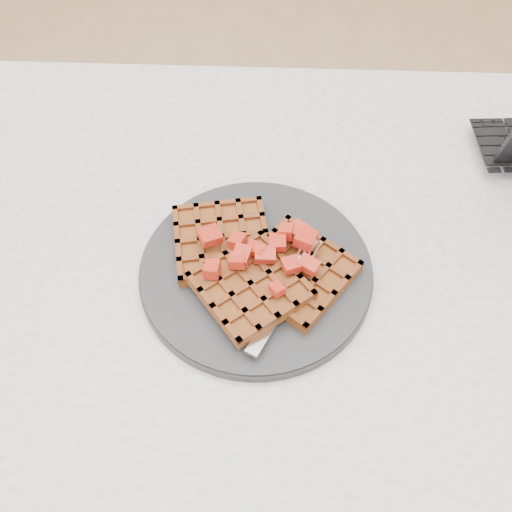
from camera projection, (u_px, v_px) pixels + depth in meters
name	position (u px, v px, depth m)	size (l,w,h in m)	color
ground	(281.00, 441.00, 1.35)	(4.00, 4.00, 0.00)	tan
table	(296.00, 303.00, 0.84)	(1.20, 0.80, 0.75)	silver
plate	(256.00, 271.00, 0.72)	(0.30, 0.30, 0.02)	#232326
waffles	(256.00, 264.00, 0.70)	(0.25, 0.22, 0.03)	brown
strawberry_pile	(256.00, 249.00, 0.69)	(0.15, 0.15, 0.02)	#910900
fork	(289.00, 291.00, 0.69)	(0.02, 0.18, 0.02)	silver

